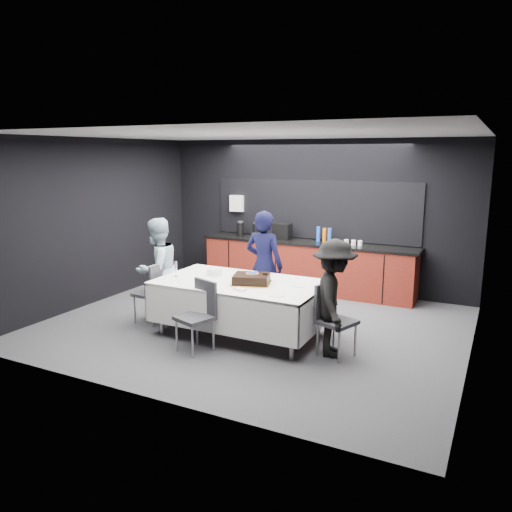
# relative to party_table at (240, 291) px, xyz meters

# --- Properties ---
(ground) EXTENTS (6.00, 6.00, 0.00)m
(ground) POSITION_rel_party_table_xyz_m (0.00, 0.40, -0.64)
(ground) COLOR #424247
(ground) RESTS_ON ground
(room_shell) EXTENTS (6.04, 5.04, 2.82)m
(room_shell) POSITION_rel_party_table_xyz_m (0.00, 0.40, 1.22)
(room_shell) COLOR white
(room_shell) RESTS_ON ground
(kitchenette) EXTENTS (4.10, 0.64, 2.05)m
(kitchenette) POSITION_rel_party_table_xyz_m (-0.02, 2.62, -0.10)
(kitchenette) COLOR #5D160E
(kitchenette) RESTS_ON ground
(party_table) EXTENTS (2.32, 1.32, 0.78)m
(party_table) POSITION_rel_party_table_xyz_m (0.00, 0.00, 0.00)
(party_table) COLOR #99999E
(party_table) RESTS_ON ground
(cake_assembly) EXTENTS (0.62, 0.56, 0.16)m
(cake_assembly) POSITION_rel_party_table_xyz_m (0.20, -0.04, 0.20)
(cake_assembly) COLOR gold
(cake_assembly) RESTS_ON party_table
(plate_stack) EXTENTS (0.23, 0.23, 0.10)m
(plate_stack) POSITION_rel_party_table_xyz_m (-0.51, 0.16, 0.19)
(plate_stack) COLOR white
(plate_stack) RESTS_ON party_table
(loose_plate_near) EXTENTS (0.18, 0.18, 0.01)m
(loose_plate_near) POSITION_rel_party_table_xyz_m (-0.42, -0.33, 0.14)
(loose_plate_near) COLOR white
(loose_plate_near) RESTS_ON party_table
(loose_plate_right_a) EXTENTS (0.20, 0.20, 0.01)m
(loose_plate_right_a) POSITION_rel_party_table_xyz_m (0.82, 0.15, 0.14)
(loose_plate_right_a) COLOR white
(loose_plate_right_a) RESTS_ON party_table
(loose_plate_right_b) EXTENTS (0.20, 0.20, 0.01)m
(loose_plate_right_b) POSITION_rel_party_table_xyz_m (0.75, -0.41, 0.14)
(loose_plate_right_b) COLOR white
(loose_plate_right_b) RESTS_ON party_table
(loose_plate_far) EXTENTS (0.21, 0.21, 0.01)m
(loose_plate_far) POSITION_rel_party_table_xyz_m (-0.06, 0.50, 0.14)
(loose_plate_far) COLOR white
(loose_plate_far) RESTS_ON party_table
(fork_pile) EXTENTS (0.18, 0.14, 0.03)m
(fork_pile) POSITION_rel_party_table_xyz_m (0.22, -0.41, 0.15)
(fork_pile) COLOR white
(fork_pile) RESTS_ON party_table
(champagne_flute) EXTENTS (0.06, 0.06, 0.22)m
(champagne_flute) POSITION_rel_party_table_xyz_m (-0.97, -0.17, 0.30)
(champagne_flute) COLOR white
(champagne_flute) RESTS_ON party_table
(chair_left) EXTENTS (0.44, 0.44, 0.92)m
(chair_left) POSITION_rel_party_table_xyz_m (-1.39, -0.15, -0.11)
(chair_left) COLOR #303035
(chair_left) RESTS_ON ground
(chair_right) EXTENTS (0.54, 0.54, 0.92)m
(chair_right) POSITION_rel_party_table_xyz_m (1.39, -0.10, -0.11)
(chair_right) COLOR #303035
(chair_right) RESTS_ON ground
(chair_near) EXTENTS (0.53, 0.53, 0.92)m
(chair_near) POSITION_rel_party_table_xyz_m (-0.21, -0.73, -0.11)
(chair_near) COLOR #303035
(chair_near) RESTS_ON ground
(person_center) EXTENTS (0.64, 0.43, 1.70)m
(person_center) POSITION_rel_party_table_xyz_m (-0.01, 0.79, 0.21)
(person_center) COLOR black
(person_center) RESTS_ON ground
(person_left) EXTENTS (0.71, 0.85, 1.58)m
(person_left) POSITION_rel_party_table_xyz_m (-1.45, 0.03, 0.15)
(person_left) COLOR #A1BACA
(person_left) RESTS_ON ground
(person_right) EXTENTS (0.87, 1.11, 1.50)m
(person_right) POSITION_rel_party_table_xyz_m (1.41, -0.11, 0.11)
(person_right) COLOR black
(person_right) RESTS_ON ground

